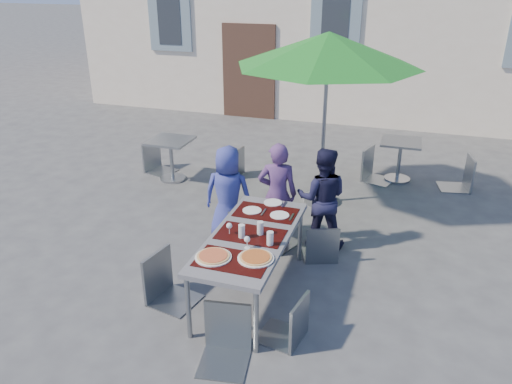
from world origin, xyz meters
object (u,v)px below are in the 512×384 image
(patio_umbrella, at_px, (328,51))
(bg_chair_l_0, at_px, (154,139))
(chair_2, at_px, (323,221))
(bg_chair_r_1, at_px, (466,153))
(pizza_near_right, at_px, (256,258))
(bg_chair_l_1, at_px, (375,145))
(cafe_table_1, at_px, (400,154))
(bg_chair_r_0, at_px, (233,146))
(child_0, at_px, (228,194))
(chair_1, at_px, (273,203))
(child_2, at_px, (322,198))
(cafe_table_0, at_px, (171,153))
(chair_0, at_px, (246,207))
(chair_4, at_px, (291,293))
(chair_5, at_px, (225,304))
(pizza_near_left, at_px, (213,256))
(chair_3, at_px, (163,250))
(child_1, at_px, (277,195))
(dining_table, at_px, (251,239))

(patio_umbrella, height_order, bg_chair_l_0, patio_umbrella)
(chair_2, xyz_separation_m, bg_chair_r_1, (1.76, 2.92, 0.08))
(pizza_near_right, xyz_separation_m, bg_chair_l_1, (0.72, 4.28, -0.15))
(cafe_table_1, bearing_deg, bg_chair_r_0, -166.65)
(child_0, distance_m, bg_chair_r_0, 2.30)
(child_0, height_order, chair_1, child_0)
(child_2, xyz_separation_m, bg_chair_l_1, (0.42, 2.50, -0.05))
(child_0, bearing_deg, cafe_table_1, -132.02)
(bg_chair_r_0, xyz_separation_m, bg_chair_l_1, (2.35, 0.55, 0.08))
(cafe_table_0, height_order, bg_chair_r_0, bg_chair_r_0)
(chair_0, bearing_deg, chair_2, -4.29)
(chair_4, bearing_deg, cafe_table_0, 131.32)
(chair_1, height_order, chair_5, chair_1)
(pizza_near_left, distance_m, child_0, 1.74)
(chair_3, height_order, cafe_table_0, chair_3)
(chair_3, height_order, bg_chair_r_0, chair_3)
(pizza_near_left, bearing_deg, chair_2, 62.53)
(patio_umbrella, relative_size, cafe_table_1, 3.74)
(pizza_near_left, bearing_deg, child_1, 85.31)
(child_0, height_order, chair_4, child_0)
(child_0, height_order, patio_umbrella, patio_umbrella)
(pizza_near_left, bearing_deg, chair_4, -3.06)
(chair_3, height_order, chair_4, chair_3)
(chair_0, distance_m, chair_5, 2.10)
(bg_chair_l_1, bearing_deg, pizza_near_right, -99.54)
(cafe_table_1, bearing_deg, pizza_near_right, -104.45)
(pizza_near_right, relative_size, bg_chair_r_0, 0.38)
(patio_umbrella, bearing_deg, bg_chair_l_1, 60.70)
(dining_table, distance_m, chair_4, 0.86)
(child_2, bearing_deg, chair_5, 71.30)
(pizza_near_right, distance_m, child_2, 1.81)
(chair_2, bearing_deg, chair_5, -104.27)
(patio_umbrella, bearing_deg, dining_table, -95.39)
(chair_0, relative_size, chair_5, 0.94)
(dining_table, height_order, chair_4, chair_4)
(chair_1, relative_size, chair_3, 1.02)
(pizza_near_right, bearing_deg, dining_table, 114.19)
(child_1, bearing_deg, pizza_near_right, 85.77)
(child_1, height_order, child_2, child_1)
(bg_chair_r_0, bearing_deg, child_0, -71.11)
(dining_table, xyz_separation_m, child_1, (-0.05, 1.21, -0.01))
(pizza_near_left, bearing_deg, bg_chair_l_1, 75.71)
(cafe_table_0, bearing_deg, child_2, -26.52)
(cafe_table_1, bearing_deg, pizza_near_left, -108.79)
(patio_umbrella, bearing_deg, child_1, -101.88)
(patio_umbrella, bearing_deg, bg_chair_r_0, 158.62)
(child_2, height_order, chair_4, child_2)
(pizza_near_right, height_order, bg_chair_r_1, bg_chair_r_1)
(chair_0, xyz_separation_m, bg_chair_r_0, (-1.01, 2.25, -0.01))
(child_2, height_order, chair_1, child_2)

